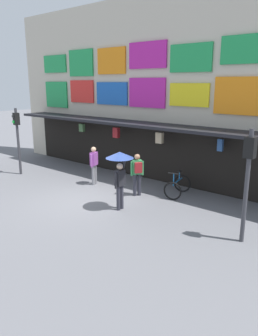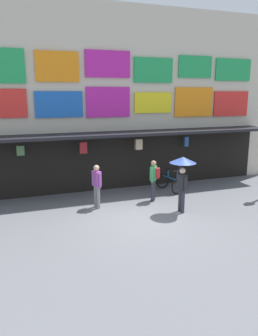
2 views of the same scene
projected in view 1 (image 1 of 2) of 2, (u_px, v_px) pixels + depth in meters
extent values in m
plane|color=slate|center=(84.00, 200.00, 12.50)|extent=(80.00, 80.00, 0.00)
cube|color=beige|center=(155.00, 91.00, 14.92)|extent=(18.00, 1.20, 8.00)
cube|color=black|center=(138.00, 124.00, 14.30)|extent=(15.30, 1.40, 0.12)
cube|color=green|center=(55.00, 64.00, 18.00)|extent=(1.84, 0.08, 0.92)
cube|color=green|center=(81.00, 63.00, 16.70)|extent=(1.73, 0.08, 1.31)
cube|color=orange|center=(111.00, 61.00, 15.40)|extent=(1.74, 0.08, 1.20)
cube|color=#B71E93|center=(147.00, 55.00, 14.05)|extent=(1.97, 0.08, 1.11)
cube|color=green|center=(191.00, 58.00, 12.80)|extent=(1.85, 0.08, 1.08)
cube|color=green|center=(244.00, 49.00, 11.45)|extent=(1.72, 0.08, 0.99)
cube|color=green|center=(57.00, 95.00, 18.42)|extent=(1.80, 0.08, 1.40)
cube|color=red|center=(82.00, 91.00, 17.06)|extent=(1.70, 0.08, 1.13)
cube|color=blue|center=(112.00, 94.00, 15.77)|extent=(1.95, 0.08, 1.06)
cube|color=#B71E93|center=(147.00, 93.00, 14.45)|extent=(1.95, 0.08, 1.29)
cube|color=yellow|center=(189.00, 95.00, 13.16)|extent=(1.78, 0.08, 0.92)
cube|color=orange|center=(240.00, 96.00, 11.86)|extent=(2.00, 0.08, 1.36)
cylinder|color=black|center=(82.00, 122.00, 16.79)|extent=(0.02, 0.02, 0.24)
cube|color=#477042|center=(82.00, 128.00, 16.87)|extent=(0.29, 0.17, 0.39)
cylinder|color=black|center=(116.00, 125.00, 15.16)|extent=(0.02, 0.02, 0.21)
cube|color=maroon|center=(116.00, 133.00, 15.25)|extent=(0.30, 0.18, 0.47)
cylinder|color=black|center=(160.00, 130.00, 13.63)|extent=(0.02, 0.02, 0.20)
cube|color=tan|center=(160.00, 138.00, 13.71)|extent=(0.31, 0.18, 0.46)
cylinder|color=black|center=(221.00, 136.00, 12.31)|extent=(0.02, 0.02, 0.25)
cube|color=#2D5693|center=(220.00, 145.00, 12.40)|extent=(0.20, 0.12, 0.46)
cube|color=black|center=(146.00, 152.00, 15.15)|extent=(15.30, 0.04, 2.50)
cylinder|color=#38383D|center=(18.00, 142.00, 15.70)|extent=(0.12, 0.12, 3.20)
cube|color=black|center=(16.00, 119.00, 15.42)|extent=(0.32, 0.29, 0.56)
sphere|color=black|center=(13.00, 116.00, 15.31)|extent=(0.15, 0.15, 0.15)
sphere|color=#19DB3D|center=(14.00, 122.00, 15.37)|extent=(0.15, 0.15, 0.15)
cylinder|color=#38383D|center=(246.00, 187.00, 8.87)|extent=(0.12, 0.12, 3.20)
cube|color=black|center=(250.00, 148.00, 8.60)|extent=(0.29, 0.25, 0.56)
sphere|color=red|center=(253.00, 142.00, 8.65)|extent=(0.15, 0.15, 0.15)
sphere|color=black|center=(252.00, 152.00, 8.72)|extent=(0.15, 0.15, 0.15)
torus|color=black|center=(172.00, 191.00, 12.45)|extent=(0.72, 0.20, 0.72)
torus|color=black|center=(182.00, 183.00, 13.38)|extent=(0.72, 0.20, 0.72)
cylinder|color=#1E66A8|center=(178.00, 181.00, 12.85)|extent=(0.24, 0.98, 0.05)
cylinder|color=#1E66A8|center=(179.00, 176.00, 12.95)|extent=(0.04, 0.04, 0.35)
cube|color=black|center=(180.00, 171.00, 12.90)|extent=(0.14, 0.22, 0.06)
cylinder|color=#1E66A8|center=(174.00, 180.00, 12.41)|extent=(0.04, 0.04, 0.50)
cylinder|color=black|center=(174.00, 174.00, 12.35)|extent=(0.44, 0.12, 0.04)
cylinder|color=#2D2D38|center=(135.00, 185.00, 12.92)|extent=(0.14, 0.14, 0.88)
cylinder|color=#2D2D38|center=(139.00, 185.00, 12.97)|extent=(0.14, 0.14, 0.88)
cube|color=#388E51|center=(137.00, 167.00, 12.76)|extent=(0.39, 0.42, 0.56)
sphere|color=#A87A5B|center=(137.00, 157.00, 12.66)|extent=(0.22, 0.22, 0.22)
cylinder|color=#388E51|center=(132.00, 169.00, 12.72)|extent=(0.09, 0.09, 0.56)
cylinder|color=#388E51|center=(143.00, 168.00, 12.83)|extent=(0.09, 0.09, 0.56)
cube|color=maroon|center=(138.00, 168.00, 12.61)|extent=(0.29, 0.32, 0.40)
cylinder|color=gray|center=(93.00, 175.00, 14.29)|extent=(0.14, 0.14, 0.88)
cylinder|color=gray|center=(95.00, 174.00, 14.45)|extent=(0.14, 0.14, 0.88)
cube|color=#9E4CA8|center=(94.00, 159.00, 14.19)|extent=(0.32, 0.41, 0.56)
sphere|color=tan|center=(94.00, 149.00, 14.08)|extent=(0.22, 0.22, 0.22)
cylinder|color=#9E4CA8|center=(91.00, 161.00, 14.00)|extent=(0.09, 0.09, 0.56)
cylinder|color=#9E4CA8|center=(96.00, 159.00, 14.40)|extent=(0.09, 0.09, 0.56)
cylinder|color=#2D2D38|center=(118.00, 198.00, 11.44)|extent=(0.14, 0.14, 0.88)
cylinder|color=#2D2D38|center=(122.00, 197.00, 11.58)|extent=(0.14, 0.14, 0.88)
cube|color=#232328|center=(120.00, 178.00, 11.33)|extent=(0.24, 0.37, 0.56)
sphere|color=beige|center=(120.00, 166.00, 11.23)|extent=(0.22, 0.22, 0.22)
cylinder|color=#232328|center=(116.00, 181.00, 11.17)|extent=(0.09, 0.09, 0.56)
cylinder|color=#232328|center=(124.00, 165.00, 11.40)|extent=(0.23, 0.09, 0.48)
cylinder|color=#4C3823|center=(124.00, 162.00, 11.37)|extent=(0.02, 0.02, 0.55)
cone|color=#334C99|center=(120.00, 155.00, 11.13)|extent=(0.96, 0.96, 0.22)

